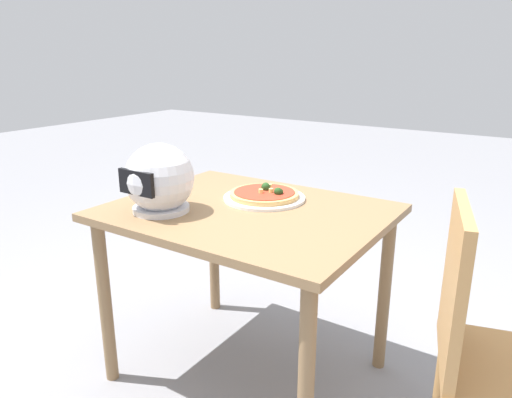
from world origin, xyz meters
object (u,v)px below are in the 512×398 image
(motorcycle_helmet, at_px, (159,179))
(chair_side, at_px, (484,345))
(dining_table, at_px, (247,232))
(pizza, at_px, (265,194))

(motorcycle_helmet, relative_size, chair_side, 0.28)
(dining_table, relative_size, chair_side, 1.12)
(dining_table, relative_size, motorcycle_helmet, 3.96)
(chair_side, bearing_deg, motorcycle_helmet, 5.00)
(dining_table, height_order, pizza, pizza)
(pizza, bearing_deg, motorcycle_helmet, 54.41)
(pizza, distance_m, chair_side, 0.94)
(pizza, relative_size, motorcycle_helmet, 1.09)
(pizza, xyz_separation_m, chair_side, (-0.88, 0.24, -0.24))
(dining_table, distance_m, pizza, 0.18)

